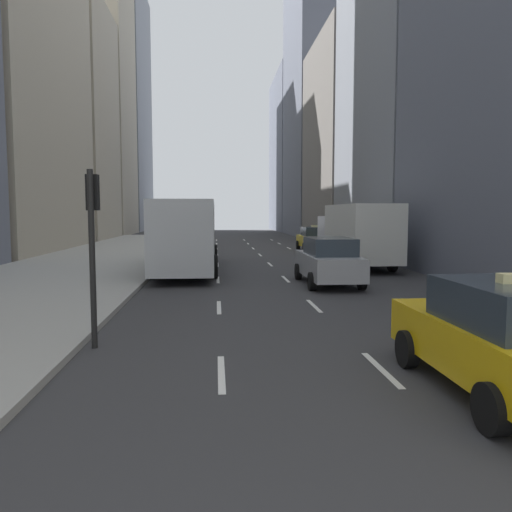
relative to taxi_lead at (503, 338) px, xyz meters
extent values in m
cube|color=#9E9E99|center=(-11.00, 20.34, -0.81)|extent=(8.00, 66.00, 0.15)
cube|color=white|center=(-4.20, 1.34, -0.87)|extent=(0.12, 2.00, 0.01)
cube|color=white|center=(-4.20, 7.34, -0.87)|extent=(0.12, 2.00, 0.01)
cube|color=white|center=(-4.20, 13.34, -0.87)|extent=(0.12, 2.00, 0.01)
cube|color=white|center=(-4.20, 19.34, -0.87)|extent=(0.12, 2.00, 0.01)
cube|color=white|center=(-4.20, 25.34, -0.87)|extent=(0.12, 2.00, 0.01)
cube|color=white|center=(-4.20, 31.34, -0.87)|extent=(0.12, 2.00, 0.01)
cube|color=white|center=(-4.20, 37.34, -0.87)|extent=(0.12, 2.00, 0.01)
cube|color=white|center=(-4.20, 43.34, -0.87)|extent=(0.12, 2.00, 0.01)
cube|color=white|center=(-1.40, 1.34, -0.87)|extent=(0.12, 2.00, 0.01)
cube|color=white|center=(-1.40, 7.34, -0.87)|extent=(0.12, 2.00, 0.01)
cube|color=white|center=(-1.40, 13.34, -0.87)|extent=(0.12, 2.00, 0.01)
cube|color=white|center=(-1.40, 19.34, -0.87)|extent=(0.12, 2.00, 0.01)
cube|color=white|center=(-1.40, 25.34, -0.87)|extent=(0.12, 2.00, 0.01)
cube|color=white|center=(-1.40, 31.34, -0.87)|extent=(0.12, 2.00, 0.01)
cube|color=white|center=(-1.40, 37.34, -0.87)|extent=(0.12, 2.00, 0.01)
cube|color=white|center=(-1.40, 43.34, -0.87)|extent=(0.12, 2.00, 0.01)
cube|color=white|center=(1.40, 7.34, -0.87)|extent=(0.12, 2.00, 0.01)
cube|color=white|center=(1.40, 13.34, -0.87)|extent=(0.12, 2.00, 0.01)
cube|color=white|center=(1.40, 19.34, -0.87)|extent=(0.12, 2.00, 0.01)
cube|color=white|center=(1.40, 25.34, -0.87)|extent=(0.12, 2.00, 0.01)
cube|color=white|center=(1.40, 31.34, -0.87)|extent=(0.12, 2.00, 0.01)
cube|color=white|center=(1.40, 37.34, -0.87)|extent=(0.12, 2.00, 0.01)
cube|color=white|center=(1.40, 43.34, -0.87)|extent=(0.12, 2.00, 0.01)
cube|color=#A89E89|center=(-18.00, 45.43, 10.86)|extent=(6.00, 11.94, 23.47)
cube|color=#A89E89|center=(-18.00, 58.06, 15.41)|extent=(6.00, 11.73, 32.58)
cube|color=gray|center=(-18.00, 72.95, 17.62)|extent=(6.00, 16.16, 37.01)
cube|color=slate|center=(8.00, 39.37, 8.44)|extent=(6.00, 13.91, 18.64)
cube|color=slate|center=(8.00, 54.52, 14.81)|extent=(6.00, 15.05, 31.38)
cube|color=slate|center=(8.00, 71.03, 11.01)|extent=(6.00, 16.87, 23.79)
cube|color=yellow|center=(0.00, 0.07, -0.17)|extent=(1.80, 4.40, 0.76)
cylinder|color=black|center=(-0.90, 1.43, -0.55)|extent=(0.22, 0.66, 0.66)
cylinder|color=black|center=(0.90, 1.43, -0.55)|extent=(0.22, 0.66, 0.66)
cylinder|color=black|center=(-0.90, -1.29, -0.55)|extent=(0.22, 0.66, 0.66)
cube|color=yellow|center=(2.80, 28.74, -0.17)|extent=(1.80, 4.40, 0.76)
cube|color=#28333D|center=(2.80, 28.48, 0.53)|extent=(1.58, 2.29, 0.64)
cube|color=#F2E599|center=(2.80, 28.48, 0.92)|extent=(0.44, 0.20, 0.14)
cylinder|color=black|center=(1.90, 30.10, -0.55)|extent=(0.22, 0.66, 0.66)
cylinder|color=black|center=(3.70, 30.10, -0.55)|extent=(0.22, 0.66, 0.66)
cylinder|color=black|center=(1.90, 27.38, -0.55)|extent=(0.22, 0.66, 0.66)
cylinder|color=black|center=(3.70, 27.38, -0.55)|extent=(0.22, 0.66, 0.66)
cube|color=#9EA0A5|center=(0.00, 11.71, -0.13)|extent=(1.80, 4.76, 0.84)
cube|color=#28333D|center=(0.00, 11.43, 0.61)|extent=(1.58, 2.47, 0.64)
cylinder|color=black|center=(-0.90, 13.19, -0.55)|extent=(0.22, 0.66, 0.66)
cylinder|color=black|center=(0.90, 13.19, -0.55)|extent=(0.22, 0.66, 0.66)
cylinder|color=black|center=(-0.90, 10.24, -0.55)|extent=(0.22, 0.66, 0.66)
cylinder|color=black|center=(0.90, 10.24, -0.55)|extent=(0.22, 0.66, 0.66)
cube|color=#B7BCC1|center=(-5.60, 16.99, 0.92)|extent=(2.50, 11.60, 2.90)
cube|color=#28333D|center=(-5.60, 22.74, 1.27)|extent=(2.30, 0.12, 1.40)
cube|color=#28333D|center=(-6.81, 16.99, 1.27)|extent=(0.08, 9.86, 1.10)
cube|color=yellow|center=(-5.60, 22.74, 2.17)|extent=(1.50, 0.10, 0.36)
cylinder|color=black|center=(-6.85, 20.59, -0.38)|extent=(0.30, 1.00, 1.00)
cylinder|color=black|center=(-4.35, 20.59, -0.38)|extent=(0.30, 1.00, 1.00)
cylinder|color=black|center=(-6.85, 13.80, -0.38)|extent=(0.30, 1.00, 1.00)
cylinder|color=black|center=(-4.35, 13.80, -0.38)|extent=(0.30, 1.00, 1.00)
cube|color=silver|center=(2.80, 21.01, 0.62)|extent=(2.10, 2.40, 2.10)
cube|color=#28333D|center=(2.80, 22.16, 0.92)|extent=(1.90, 0.10, 0.90)
cube|color=silver|center=(2.80, 16.81, 0.92)|extent=(2.30, 6.00, 2.70)
cylinder|color=black|center=(1.75, 21.01, -0.43)|extent=(0.28, 0.90, 0.90)
cylinder|color=black|center=(3.85, 21.01, -0.43)|extent=(0.28, 0.90, 0.90)
cylinder|color=black|center=(1.65, 15.61, -0.43)|extent=(0.28, 0.90, 0.90)
cylinder|color=black|center=(3.95, 15.61, -0.43)|extent=(0.28, 0.90, 0.90)
cylinder|color=black|center=(-6.75, 3.18, 0.92)|extent=(0.12, 0.12, 3.60)
cube|color=black|center=(-6.75, 3.36, 2.27)|extent=(0.24, 0.20, 0.72)
sphere|color=red|center=(-6.75, 3.47, 2.50)|extent=(0.14, 0.14, 0.14)
sphere|color=#4C3F14|center=(-6.75, 3.47, 2.27)|extent=(0.14, 0.14, 0.14)
sphere|color=#198C2D|center=(-6.75, 3.47, 2.04)|extent=(0.14, 0.14, 0.14)
camera|label=1|loc=(-4.28, -6.99, 1.86)|focal=35.00mm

